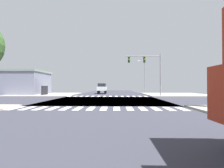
% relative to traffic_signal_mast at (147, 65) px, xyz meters
% --- Properties ---
extents(ground, '(90.00, 90.00, 0.05)m').
position_rel_traffic_signal_mast_xyz_m(ground, '(-6.41, -6.78, -5.27)').
color(ground, '#33343F').
extents(sidewalk_corner_ne, '(12.00, 12.00, 0.14)m').
position_rel_traffic_signal_mast_xyz_m(sidewalk_corner_ne, '(6.59, 5.22, -5.18)').
color(sidewalk_corner_ne, '#A09B91').
rests_on(sidewalk_corner_ne, ground).
extents(sidewalk_corner_nw, '(12.00, 12.00, 0.14)m').
position_rel_traffic_signal_mast_xyz_m(sidewalk_corner_nw, '(-19.41, 5.22, -5.18)').
color(sidewalk_corner_nw, '#A69D94').
rests_on(sidewalk_corner_nw, ground).
extents(crosswalk_near, '(13.50, 2.00, 0.01)m').
position_rel_traffic_signal_mast_xyz_m(crosswalk_near, '(-6.66, -14.08, -5.25)').
color(crosswalk_near, white).
rests_on(crosswalk_near, ground).
extents(crosswalk_far, '(13.50, 2.00, 0.01)m').
position_rel_traffic_signal_mast_xyz_m(crosswalk_far, '(-6.66, 0.52, -5.25)').
color(crosswalk_far, white).
rests_on(crosswalk_far, ground).
extents(traffic_signal_mast, '(6.09, 0.55, 7.15)m').
position_rel_traffic_signal_mast_xyz_m(traffic_signal_mast, '(0.00, 0.00, 0.00)').
color(traffic_signal_mast, gray).
rests_on(traffic_signal_mast, ground).
extents(street_lamp, '(1.78, 0.32, 7.64)m').
position_rel_traffic_signal_mast_xyz_m(street_lamp, '(1.07, 9.36, -0.65)').
color(street_lamp, gray).
rests_on(street_lamp, ground).
extents(bank_building, '(13.64, 7.89, 4.88)m').
position_rel_traffic_signal_mast_xyz_m(bank_building, '(-25.91, 5.28, -2.80)').
color(bank_building, gray).
rests_on(bank_building, ground).
extents(suv_leading_2, '(1.96, 4.60, 2.34)m').
position_rel_traffic_signal_mast_xyz_m(suv_leading_2, '(-8.41, 9.58, -3.86)').
color(suv_leading_2, black).
rests_on(suv_leading_2, ground).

